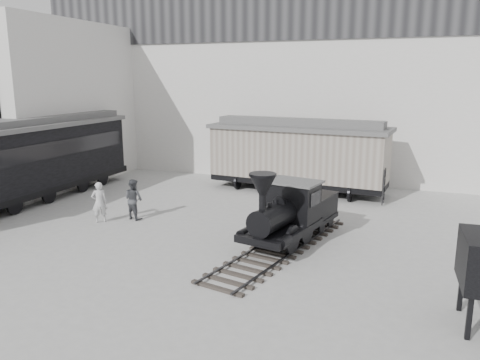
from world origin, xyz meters
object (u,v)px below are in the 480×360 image
at_px(boxcar, 298,154).
at_px(passenger_coach, 19,161).
at_px(visitor_a, 99,202).
at_px(visitor_b, 134,199).
at_px(locomotive, 289,216).

relative_size(boxcar, passenger_coach, 0.68).
relative_size(boxcar, visitor_a, 5.58).
bearing_deg(passenger_coach, visitor_b, -1.61).
xyz_separation_m(boxcar, visitor_b, (-5.42, -7.40, -1.16)).
bearing_deg(visitor_b, passenger_coach, 11.79).
height_order(passenger_coach, visitor_b, passenger_coach).
height_order(boxcar, visitor_b, boxcar).
height_order(locomotive, boxcar, boxcar).
bearing_deg(visitor_a, locomotive, 138.33).
height_order(locomotive, visitor_a, locomotive).
distance_m(locomotive, passenger_coach, 13.55).
xyz_separation_m(locomotive, passenger_coach, (-13.46, 1.06, 1.03)).
relative_size(passenger_coach, visitor_b, 8.17).
xyz_separation_m(visitor_a, visitor_b, (1.07, 0.92, 0.01)).
height_order(passenger_coach, visitor_a, passenger_coach).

